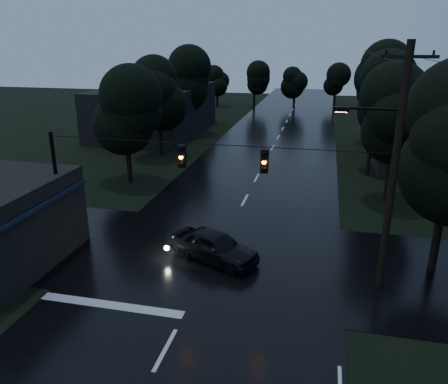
% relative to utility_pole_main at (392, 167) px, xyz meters
% --- Properties ---
extents(main_road, '(12.00, 120.00, 0.02)m').
position_rel_utility_pole_main_xyz_m(main_road, '(-7.41, 19.00, -5.26)').
color(main_road, black).
rests_on(main_road, ground).
extents(cross_street, '(60.00, 9.00, 0.02)m').
position_rel_utility_pole_main_xyz_m(cross_street, '(-7.41, 1.00, -5.26)').
color(cross_street, black).
rests_on(cross_street, ground).
extents(building_far_right, '(10.00, 14.00, 4.40)m').
position_rel_utility_pole_main_xyz_m(building_far_right, '(6.59, 23.00, -3.06)').
color(building_far_right, black).
rests_on(building_far_right, ground).
extents(building_far_left, '(10.00, 16.00, 5.00)m').
position_rel_utility_pole_main_xyz_m(building_far_left, '(-21.41, 29.00, -2.76)').
color(building_far_left, black).
rests_on(building_far_left, ground).
extents(utility_pole_main, '(3.50, 0.30, 10.00)m').
position_rel_utility_pole_main_xyz_m(utility_pole_main, '(0.00, 0.00, 0.00)').
color(utility_pole_main, black).
rests_on(utility_pole_main, ground).
extents(utility_pole_far, '(2.00, 0.30, 7.50)m').
position_rel_utility_pole_main_xyz_m(utility_pole_far, '(0.89, 17.00, -1.38)').
color(utility_pole_far, black).
rests_on(utility_pole_far, ground).
extents(anchor_pole_left, '(0.18, 0.18, 6.00)m').
position_rel_utility_pole_main_xyz_m(anchor_pole_left, '(-14.91, 0.00, -2.26)').
color(anchor_pole_left, black).
rests_on(anchor_pole_left, ground).
extents(span_signals, '(15.00, 0.37, 1.12)m').
position_rel_utility_pole_main_xyz_m(span_signals, '(-6.85, -0.01, -0.01)').
color(span_signals, black).
rests_on(span_signals, ground).
extents(tree_left_a, '(3.92, 3.92, 8.26)m').
position_rel_utility_pole_main_xyz_m(tree_left_a, '(-16.41, 11.00, -0.02)').
color(tree_left_a, black).
rests_on(tree_left_a, ground).
extents(tree_left_b, '(4.20, 4.20, 8.85)m').
position_rel_utility_pole_main_xyz_m(tree_left_b, '(-17.01, 19.00, 0.36)').
color(tree_left_b, black).
rests_on(tree_left_b, ground).
extents(tree_left_c, '(4.48, 4.48, 9.44)m').
position_rel_utility_pole_main_xyz_m(tree_left_c, '(-17.61, 29.00, 0.74)').
color(tree_left_c, black).
rests_on(tree_left_c, ground).
extents(tree_right_a, '(4.20, 4.20, 8.85)m').
position_rel_utility_pole_main_xyz_m(tree_right_a, '(1.59, 11.00, 0.36)').
color(tree_right_a, black).
rests_on(tree_right_a, ground).
extents(tree_right_b, '(4.48, 4.48, 9.44)m').
position_rel_utility_pole_main_xyz_m(tree_right_b, '(2.19, 19.00, 0.74)').
color(tree_right_b, black).
rests_on(tree_right_b, ground).
extents(tree_right_c, '(4.76, 4.76, 10.03)m').
position_rel_utility_pole_main_xyz_m(tree_right_c, '(2.79, 29.00, 1.11)').
color(tree_right_c, black).
rests_on(tree_right_c, ground).
extents(car, '(4.72, 3.32, 1.49)m').
position_rel_utility_pole_main_xyz_m(car, '(-7.32, 0.60, -4.51)').
color(car, black).
rests_on(car, ground).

